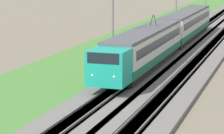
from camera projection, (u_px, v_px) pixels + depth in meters
The scene contains 8 objects.
ballast_main at pixel (179, 44), 63.15m from camera, with size 240.00×4.40×0.30m.
ballast_adjacent at pixel (212, 46), 61.96m from camera, with size 240.00×4.40×0.30m.
track_main at pixel (179, 44), 63.15m from camera, with size 240.00×1.57×0.45m.
track_adjacent at pixel (212, 46), 61.96m from camera, with size 240.00×1.57×0.45m.
grass_verge at pixel (132, 43), 64.97m from camera, with size 240.00×10.84×0.12m.
passenger_train at pixel (169, 33), 56.92m from camera, with size 42.62×2.94×4.87m.
catenary_mast_mid at pixel (113, 24), 46.46m from camera, with size 0.22×2.56×8.49m.
catenary_mast_far at pixel (176, 3), 72.63m from camera, with size 0.22×2.56×8.26m.
Camera 1 is at (-11.92, -11.82, 9.47)m, focal length 85.00 mm.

